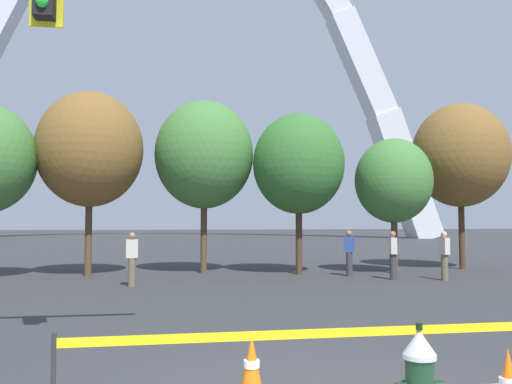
# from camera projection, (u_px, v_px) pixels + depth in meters

# --- Properties ---
(fire_hydrant) EXTENTS (0.46, 0.48, 0.99)m
(fire_hydrant) POSITION_uv_depth(u_px,v_px,m) (420.00, 381.00, 4.84)
(fire_hydrant) COLOR black
(fire_hydrant) RESTS_ON ground
(caution_tape_barrier) EXTENTS (5.33, 0.08, 1.01)m
(caution_tape_barrier) POSITION_uv_depth(u_px,v_px,m) (365.00, 359.00, 4.76)
(caution_tape_barrier) COLOR #232326
(caution_tape_barrier) RESTS_ON ground
(traffic_cone_mid_sidewalk) EXTENTS (0.36, 0.36, 0.73)m
(traffic_cone_mid_sidewalk) POSITION_uv_depth(u_px,v_px,m) (252.00, 369.00, 5.62)
(traffic_cone_mid_sidewalk) COLOR black
(traffic_cone_mid_sidewalk) RESTS_ON ground
(monument_arch) EXTENTS (58.12, 3.13, 43.60)m
(monument_arch) POSITION_uv_depth(u_px,v_px,m) (183.00, 60.00, 57.45)
(monument_arch) COLOR silver
(monument_arch) RESTS_ON ground
(tree_left_mid) EXTENTS (3.73, 3.73, 6.53)m
(tree_left_mid) POSITION_uv_depth(u_px,v_px,m) (90.00, 149.00, 19.00)
(tree_left_mid) COLOR brown
(tree_left_mid) RESTS_ON ground
(tree_center_left) EXTENTS (3.68, 3.68, 6.44)m
(tree_center_left) POSITION_uv_depth(u_px,v_px,m) (204.00, 155.00, 20.06)
(tree_center_left) COLOR brown
(tree_center_left) RESTS_ON ground
(tree_center_right) EXTENTS (3.36, 3.36, 5.88)m
(tree_center_right) POSITION_uv_depth(u_px,v_px,m) (299.00, 164.00, 19.64)
(tree_center_right) COLOR #473323
(tree_center_right) RESTS_ON ground
(tree_right_mid) EXTENTS (2.86, 2.86, 5.01)m
(tree_right_mid) POSITION_uv_depth(u_px,v_px,m) (394.00, 181.00, 19.92)
(tree_right_mid) COLOR brown
(tree_right_mid) RESTS_ON ground
(tree_far_right) EXTENTS (3.84, 3.84, 6.73)m
(tree_far_right) POSITION_uv_depth(u_px,v_px,m) (460.00, 155.00, 21.79)
(tree_far_right) COLOR #473323
(tree_far_right) RESTS_ON ground
(pedestrian_walking_left) EXTENTS (0.25, 0.36, 1.59)m
(pedestrian_walking_left) POSITION_uv_depth(u_px,v_px,m) (393.00, 255.00, 17.58)
(pedestrian_walking_left) COLOR #38383D
(pedestrian_walking_left) RESTS_ON ground
(pedestrian_standing_center) EXTENTS (0.35, 0.22, 1.59)m
(pedestrian_standing_center) POSITION_uv_depth(u_px,v_px,m) (132.00, 259.00, 15.71)
(pedestrian_standing_center) COLOR brown
(pedestrian_standing_center) RESTS_ON ground
(pedestrian_walking_right) EXTENTS (0.26, 0.37, 1.59)m
(pedestrian_walking_right) POSITION_uv_depth(u_px,v_px,m) (444.00, 255.00, 17.39)
(pedestrian_walking_right) COLOR brown
(pedestrian_walking_right) RESTS_ON ground
(pedestrian_near_trees) EXTENTS (0.39, 0.34, 1.59)m
(pedestrian_near_trees) POSITION_uv_depth(u_px,v_px,m) (349.00, 253.00, 18.71)
(pedestrian_near_trees) COLOR #38383D
(pedestrian_near_trees) RESTS_ON ground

